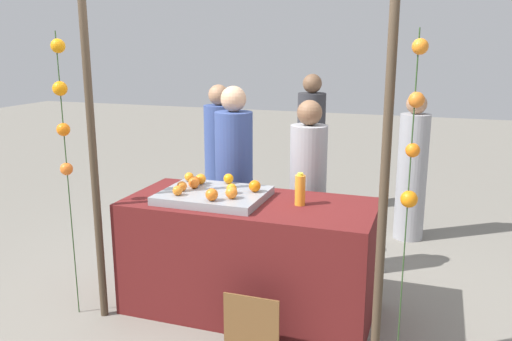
{
  "coord_description": "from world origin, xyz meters",
  "views": [
    {
      "loc": [
        1.27,
        -3.53,
        2.0
      ],
      "look_at": [
        0.0,
        0.15,
        1.06
      ],
      "focal_mm": 37.22,
      "sensor_mm": 36.0,
      "label": 1
    }
  ],
  "objects_px": {
    "stall_counter": "(250,256)",
    "chalkboard_sign": "(252,328)",
    "orange_1": "(255,186)",
    "vendor_left": "(234,185)",
    "orange_0": "(189,177)",
    "vendor_right": "(308,197)",
    "juice_bottle": "(300,190)"
  },
  "relations": [
    {
      "from": "juice_bottle",
      "to": "chalkboard_sign",
      "type": "bearing_deg",
      "value": -101.98
    },
    {
      "from": "orange_0",
      "to": "chalkboard_sign",
      "type": "relative_size",
      "value": 0.16
    },
    {
      "from": "vendor_right",
      "to": "orange_0",
      "type": "bearing_deg",
      "value": -147.34
    },
    {
      "from": "orange_1",
      "to": "juice_bottle",
      "type": "bearing_deg",
      "value": -3.27
    },
    {
      "from": "orange_0",
      "to": "chalkboard_sign",
      "type": "bearing_deg",
      "value": -44.48
    },
    {
      "from": "chalkboard_sign",
      "to": "juice_bottle",
      "type": "bearing_deg",
      "value": 78.02
    },
    {
      "from": "stall_counter",
      "to": "orange_1",
      "type": "relative_size",
      "value": 20.78
    },
    {
      "from": "orange_0",
      "to": "chalkboard_sign",
      "type": "height_order",
      "value": "orange_0"
    },
    {
      "from": "stall_counter",
      "to": "chalkboard_sign",
      "type": "bearing_deg",
      "value": -69.14
    },
    {
      "from": "orange_1",
      "to": "vendor_left",
      "type": "distance_m",
      "value": 0.81
    },
    {
      "from": "orange_0",
      "to": "vendor_right",
      "type": "xyz_separation_m",
      "value": [
        0.85,
        0.54,
        -0.24
      ]
    },
    {
      "from": "juice_bottle",
      "to": "chalkboard_sign",
      "type": "distance_m",
      "value": 1.02
    },
    {
      "from": "juice_bottle",
      "to": "orange_0",
      "type": "bearing_deg",
      "value": 171.45
    },
    {
      "from": "vendor_right",
      "to": "juice_bottle",
      "type": "bearing_deg",
      "value": -81.23
    },
    {
      "from": "orange_1",
      "to": "orange_0",
      "type": "bearing_deg",
      "value": 168.41
    },
    {
      "from": "stall_counter",
      "to": "orange_0",
      "type": "relative_size",
      "value": 25.36
    },
    {
      "from": "orange_0",
      "to": "vendor_right",
      "type": "distance_m",
      "value": 1.03
    },
    {
      "from": "chalkboard_sign",
      "to": "orange_0",
      "type": "bearing_deg",
      "value": 135.52
    },
    {
      "from": "stall_counter",
      "to": "juice_bottle",
      "type": "relative_size",
      "value": 7.78
    },
    {
      "from": "chalkboard_sign",
      "to": "vendor_right",
      "type": "xyz_separation_m",
      "value": [
        0.03,
        1.34,
        0.51
      ]
    },
    {
      "from": "orange_0",
      "to": "juice_bottle",
      "type": "height_order",
      "value": "juice_bottle"
    },
    {
      "from": "orange_0",
      "to": "vendor_left",
      "type": "bearing_deg",
      "value": 72.11
    },
    {
      "from": "vendor_right",
      "to": "chalkboard_sign",
      "type": "bearing_deg",
      "value": -91.42
    },
    {
      "from": "orange_1",
      "to": "chalkboard_sign",
      "type": "height_order",
      "value": "orange_1"
    },
    {
      "from": "stall_counter",
      "to": "juice_bottle",
      "type": "bearing_deg",
      "value": 5.21
    },
    {
      "from": "vendor_left",
      "to": "chalkboard_sign",
      "type": "bearing_deg",
      "value": -64.5
    },
    {
      "from": "chalkboard_sign",
      "to": "vendor_left",
      "type": "xyz_separation_m",
      "value": [
        -0.64,
        1.34,
        0.56
      ]
    },
    {
      "from": "orange_0",
      "to": "chalkboard_sign",
      "type": "xyz_separation_m",
      "value": [
        0.81,
        -0.8,
        -0.75
      ]
    },
    {
      "from": "orange_0",
      "to": "vendor_right",
      "type": "height_order",
      "value": "vendor_right"
    },
    {
      "from": "stall_counter",
      "to": "orange_1",
      "type": "xyz_separation_m",
      "value": [
        0.02,
        0.05,
        0.54
      ]
    },
    {
      "from": "juice_bottle",
      "to": "vendor_left",
      "type": "relative_size",
      "value": 0.14
    },
    {
      "from": "vendor_left",
      "to": "stall_counter",
      "type": "bearing_deg",
      "value": -60.76
    }
  ]
}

